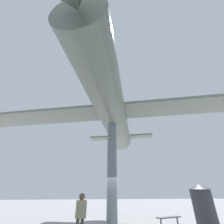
% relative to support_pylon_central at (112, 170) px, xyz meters
% --- Properties ---
extents(support_pylon_central, '(0.60, 0.60, 5.88)m').
position_rel_support_pylon_central_xyz_m(support_pylon_central, '(0.00, 0.00, 0.00)').
color(support_pylon_central, slate).
rests_on(support_pylon_central, ground_plane).
extents(suspended_airplane, '(20.32, 15.28, 3.03)m').
position_rel_support_pylon_central_xyz_m(suspended_airplane, '(0.06, 0.17, 3.96)').
color(suspended_airplane, slate).
rests_on(suspended_airplane, support_pylon_central).
extents(visitor_person, '(0.44, 0.31, 1.72)m').
position_rel_support_pylon_central_xyz_m(visitor_person, '(1.61, 2.06, -1.95)').
color(visitor_person, '#4C4238').
rests_on(visitor_person, ground_plane).
extents(plaza_bench, '(1.64, 0.87, 0.50)m').
position_rel_support_pylon_central_xyz_m(plaza_bench, '(-3.39, -0.40, -2.50)').
color(plaza_bench, '#4C4C51').
rests_on(plaza_bench, ground_plane).
extents(info_kiosk, '(1.25, 1.25, 2.16)m').
position_rel_support_pylon_central_xyz_m(info_kiosk, '(-4.95, 0.73, -1.83)').
color(info_kiosk, '#333338').
rests_on(info_kiosk, ground_plane).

